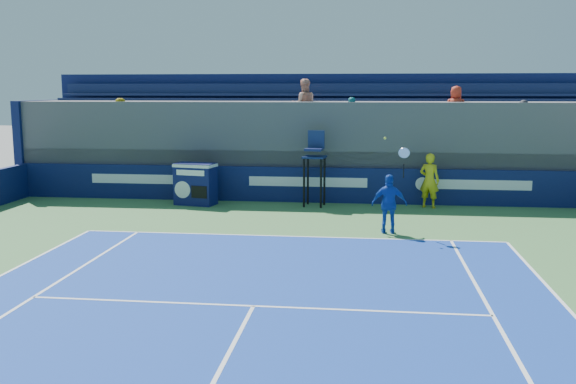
# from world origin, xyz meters

# --- Properties ---
(ball_person) EXTENTS (0.76, 0.64, 1.78)m
(ball_person) POSITION_xyz_m (3.98, 16.53, 0.90)
(ball_person) COLOR gold
(ball_person) RESTS_ON apron
(back_hoarding) EXTENTS (20.40, 0.21, 1.20)m
(back_hoarding) POSITION_xyz_m (0.00, 17.10, 0.60)
(back_hoarding) COLOR #0C1547
(back_hoarding) RESTS_ON ground
(match_clock) EXTENTS (1.44, 0.97, 1.40)m
(match_clock) POSITION_xyz_m (-3.66, 16.18, 0.74)
(match_clock) COLOR #0F154E
(match_clock) RESTS_ON ground
(umpire_chair) EXTENTS (0.79, 0.79, 2.48)m
(umpire_chair) POSITION_xyz_m (0.28, 16.41, 1.53)
(umpire_chair) COLOR black
(umpire_chair) RESTS_ON ground
(tennis_player) EXTENTS (0.95, 0.41, 2.57)m
(tennis_player) POSITION_xyz_m (2.57, 12.60, 0.81)
(tennis_player) COLOR #1543B0
(tennis_player) RESTS_ON apron
(stadium_seating) EXTENTS (21.00, 4.05, 4.40)m
(stadium_seating) POSITION_xyz_m (-0.00, 19.14, 1.84)
(stadium_seating) COLOR #4A4A4F
(stadium_seating) RESTS_ON ground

